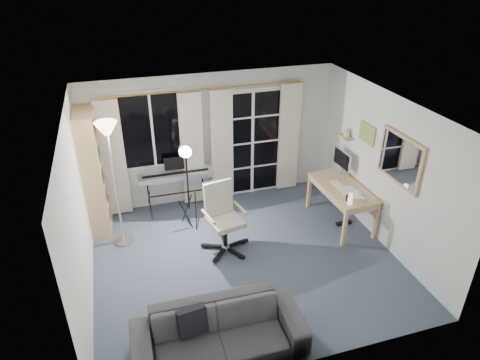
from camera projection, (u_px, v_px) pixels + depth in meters
name	position (u px, v px, depth m)	size (l,w,h in m)	color
floor	(245.00, 259.00, 6.61)	(4.50, 4.00, 0.02)	#363F4F
window	(152.00, 130.00, 7.28)	(1.20, 0.08, 1.40)	white
french_door	(252.00, 143.00, 7.97)	(1.32, 0.09, 2.11)	white
curtains	(206.00, 147.00, 7.63)	(3.60, 0.07, 2.13)	gold
bookshelf	(91.00, 174.00, 6.96)	(0.38, 0.98, 2.08)	tan
torchiere_lamp	(109.00, 148.00, 6.20)	(0.38, 0.38, 2.07)	#B2B2B7
keyboard_piano	(176.00, 176.00, 7.50)	(1.30, 0.63, 0.94)	black
studio_light	(186.00, 160.00, 6.73)	(0.33, 0.33, 1.60)	black
office_chair	(221.00, 211.00, 6.60)	(0.77, 0.76, 1.12)	black
desk	(342.00, 191.00, 7.22)	(0.69, 1.33, 0.70)	tan
monitor	(342.00, 160.00, 7.48)	(0.17, 0.51, 0.44)	silver
desk_clutter	(346.00, 201.00, 7.05)	(0.40, 0.80, 0.89)	white
mug	(365.00, 197.00, 6.75)	(0.11, 0.09, 0.11)	silver
wall_mirror	(400.00, 159.00, 6.14)	(0.04, 0.94, 0.74)	tan
framed_print	(367.00, 134.00, 6.88)	(0.03, 0.42, 0.32)	tan
wall_shelf	(346.00, 134.00, 7.37)	(0.16, 0.30, 0.18)	tan
sofa	(218.00, 327.00, 4.91)	(2.02, 0.64, 0.78)	#333336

